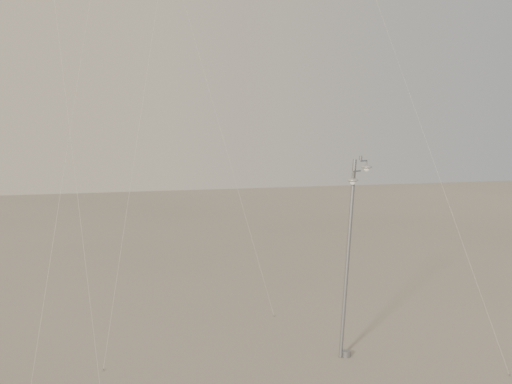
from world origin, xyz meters
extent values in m
cylinder|color=gray|center=(7.49, 6.23, 0.15)|extent=(0.44, 0.44, 0.30)
cylinder|color=gray|center=(7.49, 6.23, 4.73)|extent=(0.76, 0.18, 9.45)
cylinder|color=gray|center=(8.07, 6.23, 9.51)|extent=(0.14, 0.14, 0.18)
cylinder|color=gray|center=(8.28, 6.36, 9.36)|extent=(0.46, 0.32, 0.07)
cylinder|color=gray|center=(8.50, 6.50, 9.21)|extent=(0.06, 0.06, 0.30)
ellipsoid|color=#B7B7B2|center=(8.50, 6.50, 9.06)|extent=(0.52, 0.52, 0.18)
cylinder|color=gray|center=(7.81, 6.08, 8.91)|extent=(0.55, 0.37, 0.07)
cylinder|color=gray|center=(7.56, 5.92, 8.71)|extent=(0.06, 0.06, 0.40)
ellipsoid|color=#B7B7B2|center=(7.56, 5.92, 8.51)|extent=(0.52, 0.52, 0.18)
cylinder|color=beige|center=(-5.15, 4.19, 12.60)|extent=(2.15, 2.98, 25.10)
cylinder|color=gray|center=(-3.81, 7.42, 0.05)|extent=(0.06, 0.06, 0.10)
cylinder|color=beige|center=(-5.25, 2.89, 9.60)|extent=(3.45, 2.06, 19.09)
cylinder|color=beige|center=(12.09, 8.34, 11.32)|extent=(2.85, 12.68, 22.54)
cylinder|color=gray|center=(13.51, 2.01, 0.05)|extent=(0.06, 0.06, 0.10)
cylinder|color=beige|center=(2.49, 19.91, 17.19)|extent=(7.20, 12.73, 34.28)
cylinder|color=gray|center=(6.08, 13.55, 0.05)|extent=(0.06, 0.06, 0.10)
camera|label=1|loc=(-5.31, -24.36, 11.66)|focal=50.00mm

